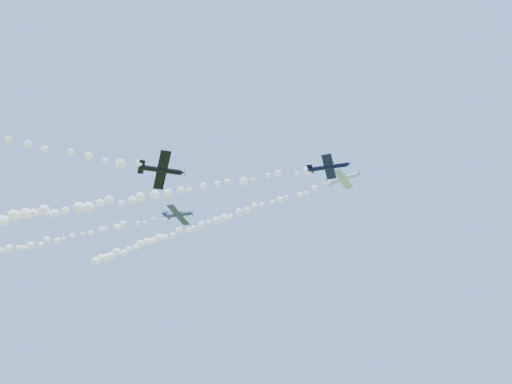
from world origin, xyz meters
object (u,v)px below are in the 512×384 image
Objects in this scene: plane_navy at (329,167)px; plane_grey at (178,215)px; plane_white at (343,179)px; plane_black at (162,170)px.

plane_navy is 1.10× the size of plane_grey.
plane_navy is at bearing -79.62° from plane_white.
plane_grey is at bearing 74.00° from plane_black.
plane_grey is at bearing -147.77° from plane_white.
plane_grey is (-26.21, -21.53, -9.17)m from plane_white.
plane_navy reaches higher than plane_grey.
plane_navy is 28.12m from plane_black.
plane_navy is 31.73m from plane_grey.
plane_white is 35.14m from plane_grey.
plane_black is at bearing -151.01° from plane_navy.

